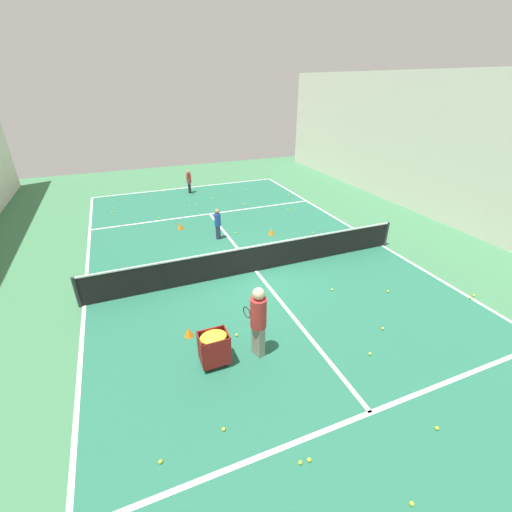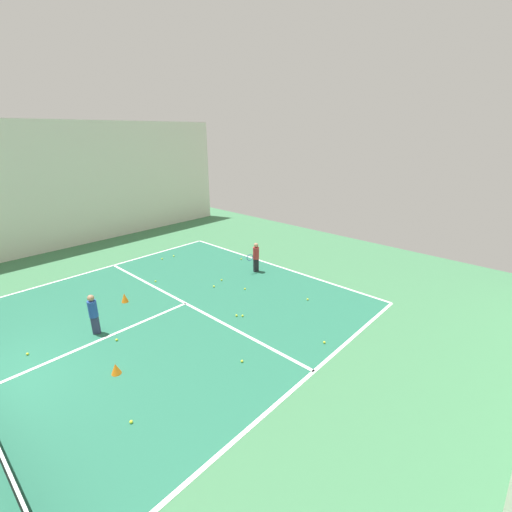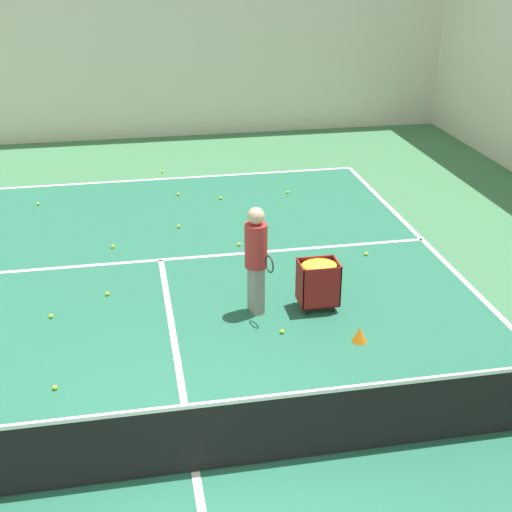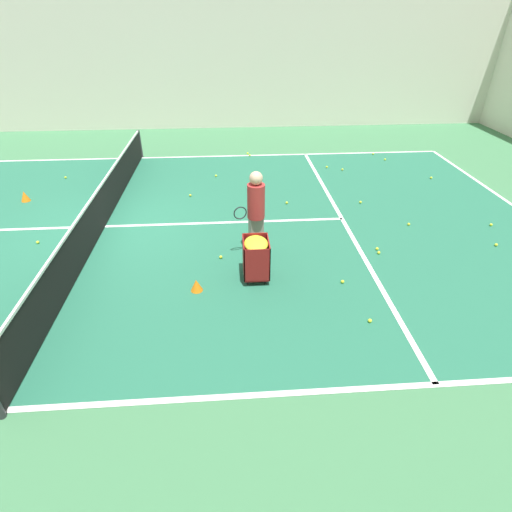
% 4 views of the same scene
% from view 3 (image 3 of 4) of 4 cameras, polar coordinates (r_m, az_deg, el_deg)
% --- Properties ---
extents(ground_plane, '(33.70, 33.70, 0.00)m').
position_cam_3_polar(ground_plane, '(8.68, -4.87, -16.82)').
color(ground_plane, '#3D754C').
extents(court_playing_area, '(10.57, 21.57, 0.00)m').
position_cam_3_polar(court_playing_area, '(8.68, -4.87, -16.82)').
color(court_playing_area, '#23664C').
rests_on(court_playing_area, ground).
extents(line_baseline_far, '(10.57, 0.10, 0.00)m').
position_cam_3_polar(line_baseline_far, '(18.21, -8.64, 6.04)').
color(line_baseline_far, white).
rests_on(line_baseline_far, ground).
extents(line_service_far, '(10.57, 0.10, 0.00)m').
position_cam_3_polar(line_service_far, '(13.69, -7.61, -0.31)').
color(line_service_far, white).
rests_on(line_service_far, ground).
extents(line_centre_service, '(0.10, 11.86, 0.00)m').
position_cam_3_polar(line_centre_service, '(8.68, -4.87, -16.80)').
color(line_centre_service, white).
rests_on(line_centre_service, ground).
extents(hall_enclosure_far, '(18.70, 0.15, 6.14)m').
position_cam_3_polar(hall_enclosure_far, '(21.59, -9.76, 17.25)').
color(hall_enclosure_far, silver).
rests_on(hall_enclosure_far, ground).
extents(tennis_net, '(10.87, 0.10, 0.96)m').
position_cam_3_polar(tennis_net, '(8.36, -5.00, -14.27)').
color(tennis_net, '#2D2D33').
rests_on(tennis_net, ground).
extents(coach_at_net, '(0.45, 0.70, 1.83)m').
position_cam_3_polar(coach_at_net, '(11.32, 0.01, 0.19)').
color(coach_at_net, gray).
rests_on(coach_at_net, ground).
extents(ball_cart, '(0.64, 0.50, 0.86)m').
position_cam_3_polar(ball_cart, '(11.67, 5.02, -1.55)').
color(ball_cart, maroon).
rests_on(ball_cart, ground).
extents(training_cone_2, '(0.23, 0.23, 0.24)m').
position_cam_3_polar(training_cone_2, '(11.03, 8.29, -6.24)').
color(training_cone_2, orange).
rests_on(training_cone_2, ground).
extents(tennis_ball_1, '(0.07, 0.07, 0.07)m').
position_cam_3_polar(tennis_ball_1, '(14.36, -11.39, 0.76)').
color(tennis_ball_1, yellow).
rests_on(tennis_ball_1, ground).
extents(tennis_ball_6, '(0.07, 0.07, 0.07)m').
position_cam_3_polar(tennis_ball_6, '(16.69, -2.84, 4.67)').
color(tennis_ball_6, yellow).
rests_on(tennis_ball_6, ground).
extents(tennis_ball_8, '(0.07, 0.07, 0.07)m').
position_cam_3_polar(tennis_ball_8, '(17.06, 2.56, 5.12)').
color(tennis_ball_8, yellow).
rests_on(tennis_ball_8, ground).
extents(tennis_ball_10, '(0.07, 0.07, 0.07)m').
position_cam_3_polar(tennis_ball_10, '(17.04, -17.04, 4.02)').
color(tennis_ball_10, yellow).
rests_on(tennis_ball_10, ground).
extents(tennis_ball_14, '(0.07, 0.07, 0.07)m').
position_cam_3_polar(tennis_ball_14, '(13.91, 8.80, 0.17)').
color(tennis_ball_14, yellow).
rests_on(tennis_ball_14, ground).
extents(tennis_ball_17, '(0.07, 0.07, 0.07)m').
position_cam_3_polar(tennis_ball_17, '(18.71, -7.49, 6.73)').
color(tennis_ball_17, yellow).
rests_on(tennis_ball_17, ground).
extents(tennis_ball_22, '(0.07, 0.07, 0.07)m').
position_cam_3_polar(tennis_ball_22, '(11.17, 2.11, -6.05)').
color(tennis_ball_22, yellow).
rests_on(tennis_ball_22, ground).
extents(tennis_ball_24, '(0.07, 0.07, 0.07)m').
position_cam_3_polar(tennis_ball_24, '(15.12, -6.21, 2.38)').
color(tennis_ball_24, yellow).
rests_on(tennis_ball_24, ground).
extents(tennis_ball_26, '(0.07, 0.07, 0.07)m').
position_cam_3_polar(tennis_ball_26, '(17.01, -6.23, 4.94)').
color(tennis_ball_26, yellow).
rests_on(tennis_ball_26, ground).
extents(tennis_ball_28, '(0.07, 0.07, 0.07)m').
position_cam_3_polar(tennis_ball_28, '(14.18, -0.69, 0.97)').
color(tennis_ball_28, yellow).
rests_on(tennis_ball_28, ground).
extents(tennis_ball_29, '(0.07, 0.07, 0.07)m').
position_cam_3_polar(tennis_ball_29, '(14.17, -1.35, 0.94)').
color(tennis_ball_29, yellow).
rests_on(tennis_ball_29, ground).
extents(tennis_ball_30, '(0.07, 0.07, 0.07)m').
position_cam_3_polar(tennis_ball_30, '(13.44, 4.36, -0.51)').
color(tennis_ball_30, yellow).
rests_on(tennis_ball_30, ground).
extents(tennis_ball_32, '(0.07, 0.07, 0.07)m').
position_cam_3_polar(tennis_ball_32, '(12.05, -16.07, -4.64)').
color(tennis_ball_32, yellow).
rests_on(tennis_ball_32, ground).
extents(tennis_ball_33, '(0.07, 0.07, 0.07)m').
position_cam_3_polar(tennis_ball_33, '(10.28, -15.80, -10.09)').
color(tennis_ball_33, yellow).
rests_on(tennis_ball_33, ground).
extents(tennis_ball_36, '(0.07, 0.07, 0.07)m').
position_cam_3_polar(tennis_ball_36, '(12.53, -11.80, -2.97)').
color(tennis_ball_36, yellow).
rests_on(tennis_ball_36, ground).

